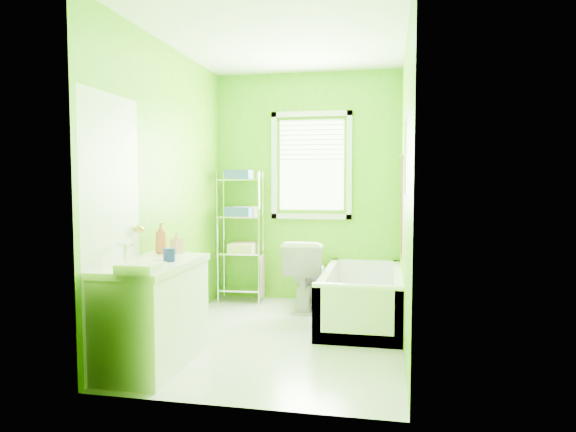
% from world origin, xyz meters
% --- Properties ---
extents(ground, '(2.90, 2.90, 0.00)m').
position_xyz_m(ground, '(0.00, 0.00, 0.00)').
color(ground, silver).
rests_on(ground, ground).
extents(room_envelope, '(2.14, 2.94, 2.62)m').
position_xyz_m(room_envelope, '(0.00, 0.00, 1.55)').
color(room_envelope, '#52A908').
rests_on(room_envelope, ground).
extents(window, '(0.92, 0.05, 1.22)m').
position_xyz_m(window, '(0.05, 1.42, 1.61)').
color(window, white).
rests_on(window, ground).
extents(door, '(0.09, 0.80, 2.00)m').
position_xyz_m(door, '(-1.04, -1.00, 1.00)').
color(door, white).
rests_on(door, ground).
extents(right_wall_decor, '(0.04, 1.48, 1.17)m').
position_xyz_m(right_wall_decor, '(1.04, -0.02, 1.32)').
color(right_wall_decor, '#3D070F').
rests_on(right_wall_decor, ground).
extents(bathtub, '(0.76, 1.62, 0.52)m').
position_xyz_m(bathtub, '(0.67, 0.62, 0.17)').
color(bathtub, white).
rests_on(bathtub, ground).
extents(toilet, '(0.43, 0.75, 0.75)m').
position_xyz_m(toilet, '(0.06, 1.01, 0.38)').
color(toilet, white).
rests_on(toilet, ground).
extents(vanity, '(0.53, 1.06, 1.03)m').
position_xyz_m(vanity, '(-0.80, -0.87, 0.42)').
color(vanity, white).
rests_on(vanity, ground).
extents(wire_shelf_unit, '(0.52, 0.42, 1.50)m').
position_xyz_m(wire_shelf_unit, '(-0.72, 1.24, 0.91)').
color(wire_shelf_unit, silver).
rests_on(wire_shelf_unit, ground).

